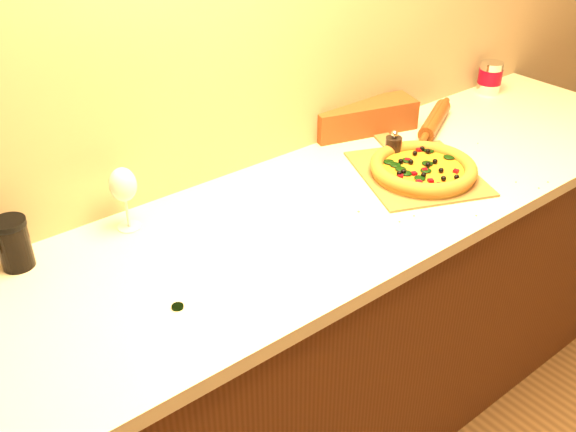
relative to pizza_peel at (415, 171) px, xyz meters
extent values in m
plane|color=#9E8460|center=(-0.42, 0.34, 0.45)|extent=(4.00, 0.00, 4.00)
cube|color=#4B2510|center=(-0.42, 0.02, -0.47)|extent=(2.80, 0.65, 0.86)
cube|color=beige|center=(-0.42, 0.02, -0.02)|extent=(2.84, 0.68, 0.04)
cube|color=brown|center=(-0.01, -0.01, 0.00)|extent=(0.46, 0.48, 0.01)
cube|color=brown|center=(0.09, 0.21, 0.00)|extent=(0.11, 0.16, 0.01)
cylinder|color=#AA7D2A|center=(-0.01, -0.03, 0.01)|extent=(0.30, 0.30, 0.01)
cylinder|color=gold|center=(-0.01, -0.03, 0.02)|extent=(0.25, 0.25, 0.01)
torus|color=#98581B|center=(-0.01, -0.03, 0.03)|extent=(0.32, 0.32, 0.04)
ellipsoid|color=black|center=(0.04, -0.01, 0.03)|extent=(0.03, 0.03, 0.01)
sphere|color=black|center=(-0.04, -0.05, 0.03)|extent=(0.02, 0.02, 0.02)
cube|color=maroon|center=(0.01, -0.08, 0.03)|extent=(0.02, 0.02, 0.01)
cylinder|color=black|center=(-0.89, -0.11, 0.00)|extent=(0.03, 0.03, 0.01)
cylinder|color=black|center=(0.01, 0.11, 0.03)|extent=(0.05, 0.05, 0.07)
sphere|color=silver|center=(0.01, 0.11, 0.08)|extent=(0.02, 0.02, 0.02)
cylinder|color=#552F0E|center=(0.30, 0.18, 0.02)|extent=(0.27, 0.18, 0.05)
cylinder|color=#552F0E|center=(0.45, 0.26, 0.02)|extent=(0.07, 0.05, 0.02)
cylinder|color=#552F0E|center=(0.15, 0.10, 0.02)|extent=(0.07, 0.05, 0.02)
cylinder|color=silver|center=(0.72, 0.27, 0.06)|extent=(0.09, 0.09, 0.12)
cylinder|color=maroon|center=(0.72, 0.27, 0.06)|extent=(0.09, 0.09, 0.06)
cube|color=#672D13|center=(0.08, 0.32, 0.05)|extent=(0.38, 0.22, 0.10)
cylinder|color=silver|center=(-0.82, 0.26, 0.00)|extent=(0.06, 0.06, 0.00)
cylinder|color=silver|center=(-0.82, 0.26, 0.04)|extent=(0.01, 0.01, 0.08)
ellipsoid|color=silver|center=(-0.82, 0.26, 0.13)|extent=(0.07, 0.07, 0.09)
cylinder|color=black|center=(-1.11, 0.27, 0.05)|extent=(0.08, 0.08, 0.11)
cylinder|color=black|center=(-1.11, 0.27, 0.12)|extent=(0.08, 0.08, 0.01)
camera|label=1|loc=(-1.38, -1.11, 0.92)|focal=40.00mm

